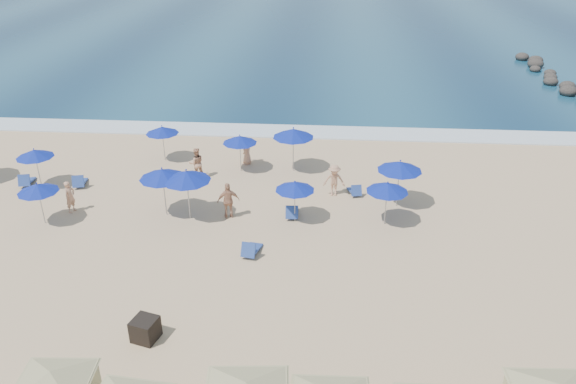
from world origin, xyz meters
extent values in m
plane|color=#D5B287|center=(0.00, 0.00, 0.00)|extent=(160.00, 160.00, 0.00)
cube|color=#0E314F|center=(0.00, 55.00, 0.03)|extent=(160.00, 80.00, 0.06)
cube|color=white|center=(0.00, 15.50, 0.04)|extent=(160.00, 2.50, 0.08)
ellipsoid|color=#282422|center=(23.76, 25.50, 0.39)|extent=(1.40, 1.40, 0.91)
ellipsoid|color=#282422|center=(24.24, 27.00, 0.36)|extent=(1.32, 1.32, 0.86)
ellipsoid|color=#282422|center=(23.40, 28.50, 0.34)|extent=(1.24, 1.24, 0.81)
ellipsoid|color=#282422|center=(23.88, 30.00, 0.32)|extent=(1.16, 1.16, 0.75)
ellipsoid|color=#282422|center=(24.36, 31.50, 0.30)|extent=(1.08, 1.08, 0.70)
ellipsoid|color=#282422|center=(23.52, 33.00, 0.28)|extent=(1.00, 1.00, 0.65)
ellipsoid|color=#282422|center=(24.00, 34.50, 0.41)|extent=(1.48, 1.48, 0.96)
ellipsoid|color=#282422|center=(24.48, 36.00, 0.39)|extent=(1.40, 1.40, 0.91)
ellipsoid|color=#282422|center=(23.64, 37.50, 0.36)|extent=(1.32, 1.32, 0.86)
cube|color=black|center=(-1.57, -5.29, 0.41)|extent=(1.01, 1.01, 0.82)
cube|color=tan|center=(-2.72, -9.33, 1.86)|extent=(2.07, 2.07, 0.07)
pyramid|color=tan|center=(-2.72, -9.33, 2.33)|extent=(4.07, 4.07, 0.47)
pyramid|color=tan|center=(2.60, -9.54, 2.55)|extent=(4.45, 4.45, 0.51)
cylinder|color=#A5A8AD|center=(-10.87, 6.16, 0.88)|extent=(0.05, 0.05, 1.77)
cone|color=#0D2195|center=(-10.87, 6.16, 1.93)|extent=(1.95, 1.95, 0.42)
sphere|color=#0D2195|center=(-10.87, 6.16, 2.18)|extent=(0.07, 0.07, 0.07)
cylinder|color=#A5A8AD|center=(-8.83, 2.30, 0.85)|extent=(0.04, 0.04, 1.71)
cone|color=#0D2195|center=(-8.83, 2.30, 1.86)|extent=(1.89, 1.89, 0.40)
sphere|color=#0D2195|center=(-8.83, 2.30, 2.11)|extent=(0.07, 0.07, 0.07)
cylinder|color=#A5A8AD|center=(-5.15, 10.18, 0.87)|extent=(0.05, 0.05, 1.75)
cone|color=#0D2195|center=(-5.15, 10.18, 1.91)|extent=(1.93, 1.93, 0.41)
sphere|color=#0D2195|center=(-5.15, 10.18, 2.16)|extent=(0.07, 0.07, 0.07)
cylinder|color=#A5A8AD|center=(-3.26, 3.56, 1.01)|extent=(0.05, 0.05, 2.01)
cone|color=#0D2195|center=(-3.26, 3.56, 2.20)|extent=(2.23, 2.23, 0.48)
sphere|color=#0D2195|center=(-3.26, 3.56, 2.49)|extent=(0.08, 0.08, 0.08)
cylinder|color=#A5A8AD|center=(-2.02, 3.29, 1.04)|extent=(0.05, 0.05, 2.07)
cone|color=#0D2195|center=(-2.02, 3.29, 2.27)|extent=(2.29, 2.29, 0.49)
sphere|color=#0D2195|center=(-2.02, 3.29, 2.57)|extent=(0.09, 0.09, 0.09)
cylinder|color=#A5A8AD|center=(-0.39, 8.99, 0.88)|extent=(0.05, 0.05, 1.76)
cone|color=#0D2195|center=(-0.39, 8.99, 1.92)|extent=(1.95, 1.95, 0.42)
sphere|color=#0D2195|center=(-0.39, 8.99, 2.18)|extent=(0.07, 0.07, 0.07)
cylinder|color=#A5A8AD|center=(3.05, 3.42, 0.85)|extent=(0.04, 0.04, 1.69)
cone|color=#0D2195|center=(3.05, 3.42, 1.85)|extent=(1.87, 1.87, 0.40)
sphere|color=#0D2195|center=(3.05, 3.42, 2.09)|extent=(0.07, 0.07, 0.07)
cylinder|color=#A5A8AD|center=(2.60, 9.25, 1.05)|extent=(0.06, 0.06, 2.10)
cone|color=#0D2195|center=(2.60, 9.25, 2.29)|extent=(2.32, 2.32, 0.50)
sphere|color=#0D2195|center=(2.60, 9.25, 2.59)|extent=(0.09, 0.09, 0.09)
cylinder|color=#A5A8AD|center=(8.08, 5.34, 1.00)|extent=(0.05, 0.05, 2.00)
cone|color=#0D2195|center=(8.08, 5.34, 2.19)|extent=(2.22, 2.22, 0.47)
sphere|color=#0D2195|center=(8.08, 5.34, 2.48)|extent=(0.08, 0.08, 0.08)
cylinder|color=#A5A8AD|center=(7.33, 3.41, 0.89)|extent=(0.05, 0.05, 1.78)
cone|color=#0D2195|center=(7.33, 3.41, 1.94)|extent=(1.97, 1.97, 0.42)
sphere|color=#0D2195|center=(7.33, 3.41, 2.20)|extent=(0.07, 0.07, 0.07)
cube|color=#294596|center=(-11.78, 6.47, 0.17)|extent=(0.89, 1.39, 0.35)
cube|color=#294596|center=(-11.66, 5.95, 0.43)|extent=(0.67, 0.48, 0.62)
cube|color=#294596|center=(-8.85, 6.56, 0.17)|extent=(0.91, 1.41, 0.36)
cube|color=#294596|center=(-8.71, 6.03, 0.44)|extent=(0.68, 0.49, 0.63)
cube|color=#294596|center=(-4.51, 7.59, 0.15)|extent=(0.93, 1.22, 0.30)
cube|color=#294596|center=(-4.32, 7.17, 0.37)|extent=(0.60, 0.49, 0.54)
cube|color=#294596|center=(1.38, 0.50, 0.17)|extent=(0.82, 1.39, 0.36)
cube|color=#294596|center=(1.29, -0.04, 0.44)|extent=(0.66, 0.46, 0.63)
cube|color=#294596|center=(2.88, 3.99, 0.17)|extent=(0.67, 1.31, 0.35)
cube|color=#294596|center=(2.91, 3.45, 0.43)|extent=(0.62, 0.38, 0.62)
cube|color=#294596|center=(5.99, 6.61, 0.16)|extent=(0.77, 1.24, 0.32)
cube|color=#294596|center=(6.09, 6.13, 0.39)|extent=(0.60, 0.42, 0.56)
imported|color=tan|center=(-7.99, 3.52, 0.82)|extent=(0.56, 0.69, 1.63)
imported|color=tan|center=(-2.69, 7.91, 0.88)|extent=(1.04, 0.94, 1.75)
imported|color=tan|center=(-0.15, 3.51, 0.91)|extent=(1.15, 0.73, 1.82)
imported|color=tan|center=(4.92, 6.28, 0.86)|extent=(1.11, 0.64, 1.72)
imported|color=tan|center=(-0.17, 10.04, 0.78)|extent=(0.78, 0.91, 1.57)
camera|label=1|loc=(4.47, -20.07, 13.31)|focal=35.00mm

